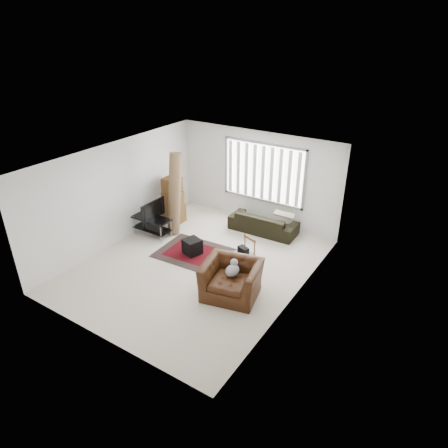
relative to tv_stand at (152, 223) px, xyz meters
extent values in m
plane|color=beige|center=(1.95, -0.58, -0.40)|extent=(6.00, 6.00, 0.00)
cube|color=white|center=(1.95, -0.58, 2.30)|extent=(5.00, 6.00, 0.02)
cube|color=silver|center=(1.95, 2.42, 0.95)|extent=(5.00, 0.02, 2.70)
cube|color=silver|center=(1.95, -3.58, 0.95)|extent=(5.00, 0.02, 2.70)
cube|color=silver|center=(-0.55, -0.58, 0.95)|extent=(0.02, 6.00, 2.70)
cube|color=silver|center=(4.45, -0.58, 0.95)|extent=(0.02, 6.00, 2.70)
cube|color=white|center=(2.15, 2.40, 1.15)|extent=(2.40, 0.01, 1.60)
cube|color=gray|center=(2.15, 2.38, 1.15)|extent=(2.52, 0.06, 1.72)
cube|color=white|center=(2.15, 2.34, 1.15)|extent=(2.40, 0.02, 1.55)
cube|color=black|center=(1.69, -0.15, -0.39)|extent=(2.19, 1.53, 0.02)
cube|color=#46060C|center=(1.69, -0.15, -0.38)|extent=(1.73, 1.06, 0.00)
cube|color=black|center=(0.00, 0.00, 0.13)|extent=(1.10, 0.49, 0.04)
cube|color=black|center=(0.00, 0.00, -0.18)|extent=(1.05, 0.46, 0.03)
cylinder|color=#B2B2B7|center=(-0.49, -0.21, -0.12)|extent=(0.03, 0.03, 0.55)
cylinder|color=#B2B2B7|center=(0.49, -0.21, -0.12)|extent=(0.03, 0.03, 0.55)
cylinder|color=#B2B2B7|center=(-0.49, 0.21, -0.12)|extent=(0.03, 0.03, 0.55)
cylinder|color=#B2B2B7|center=(0.49, 0.21, -0.12)|extent=(0.03, 0.03, 0.55)
imported|color=black|center=(0.00, 0.00, 0.41)|extent=(0.12, 0.89, 0.51)
cube|color=black|center=(1.52, -0.20, -0.18)|extent=(0.50, 0.50, 0.40)
cube|color=brown|center=(-0.06, 1.02, -0.14)|extent=(0.56, 0.51, 0.50)
cube|color=brown|center=(-0.04, 0.99, 0.34)|extent=(0.51, 0.46, 0.45)
cube|color=brown|center=(-0.08, 1.04, 0.77)|extent=(0.46, 0.46, 0.40)
cube|color=silver|center=(-0.20, 0.90, -0.02)|extent=(0.63, 0.36, 0.75)
cylinder|color=brown|center=(0.37, 0.60, 0.74)|extent=(0.47, 0.77, 2.26)
imported|color=black|center=(2.48, 1.87, -0.03)|extent=(1.95, 0.90, 0.74)
cube|color=#9C8466|center=(2.96, -0.09, 0.00)|extent=(0.55, 0.55, 0.05)
cylinder|color=brown|center=(2.73, -0.19, -0.20)|extent=(0.04, 0.04, 0.40)
cylinder|color=brown|center=(3.06, -0.32, -0.20)|extent=(0.04, 0.04, 0.40)
cylinder|color=brown|center=(2.86, 0.14, -0.20)|extent=(0.04, 0.04, 0.40)
cylinder|color=brown|center=(3.19, 0.01, -0.20)|extent=(0.04, 0.04, 0.40)
cube|color=brown|center=(3.03, 0.09, 0.37)|extent=(0.39, 0.19, 0.06)
cube|color=brown|center=(2.86, 0.15, 0.20)|extent=(0.05, 0.05, 0.40)
cube|color=brown|center=(3.20, 0.02, 0.20)|extent=(0.05, 0.05, 0.40)
cube|color=black|center=(2.96, -0.09, 0.11)|extent=(0.30, 0.24, 0.17)
imported|color=#391C0B|center=(3.27, -1.11, 0.05)|extent=(1.42, 1.30, 0.90)
ellipsoid|color=#59595B|center=(3.27, -1.11, 0.19)|extent=(0.31, 0.37, 0.22)
sphere|color=#59595B|center=(3.23, -0.95, 0.32)|extent=(0.17, 0.17, 0.17)
camera|label=1|loc=(6.97, -7.17, 4.92)|focal=32.00mm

